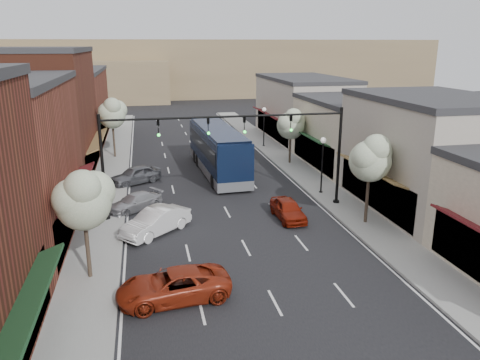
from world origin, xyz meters
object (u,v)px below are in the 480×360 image
signal_mast_left (140,150)px  parked_car_c (135,202)px  tree_right_near (371,157)px  coach_bus (218,150)px  red_hatchback (288,209)px  parked_car_a (173,286)px  tree_left_far (112,113)px  tree_left_near (84,198)px  parked_car_b (156,221)px  lamp_post_near (323,156)px  signal_mast_right (307,143)px  tree_right_far (291,123)px  lamp_post_far (264,120)px  parked_car_d (135,175)px

signal_mast_left → parked_car_c: 4.41m
tree_right_near → coach_bus: tree_right_near is taller
coach_bus → red_hatchback: size_ratio=3.39×
coach_bus → parked_car_a: size_ratio=2.64×
red_hatchback → tree_left_far: bearing=118.9°
tree_left_near → parked_car_c: 10.59m
parked_car_c → coach_bus: bearing=104.8°
coach_bus → parked_car_b: size_ratio=2.85×
tree_right_near → lamp_post_near: bearing=94.8°
parked_car_c → tree_right_near: bearing=33.2°
signal_mast_right → lamp_post_near: size_ratio=1.85×
lamp_post_near → coach_bus: 10.37m
signal_mast_right → coach_bus: bearing=114.0°
signal_mast_right → parked_car_c: signal_mast_right is taller
signal_mast_left → parked_car_a: size_ratio=1.61×
tree_right_far → lamp_post_far: size_ratio=1.22×
tree_left_near → lamp_post_far: 32.35m
tree_left_near → parked_car_b: size_ratio=1.20×
tree_left_near → parked_car_a: 5.89m
signal_mast_left → parked_car_d: 9.17m
lamp_post_far → parked_car_d: (-14.00, -11.71, -2.27)m
parked_car_a → parked_car_b: parked_car_b is taller
tree_right_near → parked_car_d: (-14.55, 12.35, -3.71)m
parked_car_a → parked_car_b: (-0.51, 7.98, 0.07)m
parked_car_a → parked_car_d: (-1.79, 19.10, 0.03)m
signal_mast_left → lamp_post_far: size_ratio=1.85×
tree_right_far → parked_car_a: 26.29m
tree_right_near → lamp_post_far: bearing=91.3°
tree_left_far → parked_car_a: 29.27m
parked_car_a → coach_bus: bearing=159.2°
tree_right_far → parked_car_a: (-12.75, -22.75, -3.28)m
lamp_post_near → red_hatchback: lamp_post_near is taller
signal_mast_left → signal_mast_right: bearing=0.0°
lamp_post_far → parked_car_c: lamp_post_far is taller
coach_bus → parked_car_d: (-7.23, -2.02, -1.37)m
parked_car_b → parked_car_c: (-1.28, 4.50, -0.19)m
tree_right_far → tree_left_far: bearing=160.1°
lamp_post_near → parked_car_b: size_ratio=0.94×
signal_mast_right → tree_left_far: (-13.87, 17.95, -0.02)m
signal_mast_left → tree_right_near: 14.55m
signal_mast_left → tree_right_far: signal_mast_left is taller
lamp_post_far → parked_car_b: 26.22m
tree_right_near → tree_left_near: 17.08m
parked_car_b → tree_left_far: bearing=146.8°
signal_mast_left → tree_right_near: signal_mast_left is taller
tree_right_near → parked_car_d: bearing=139.7°
signal_mast_right → tree_left_near: (-13.87, -8.05, -0.40)m
parked_car_d → parked_car_a: bearing=-25.8°
coach_bus → parked_car_c: coach_bus is taller
coach_bus → red_hatchback: (2.67, -12.40, -1.43)m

